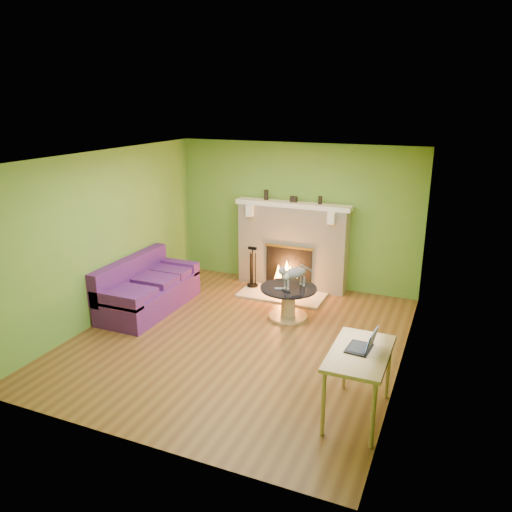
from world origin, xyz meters
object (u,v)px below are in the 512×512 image
(coffee_table, at_px, (288,300))
(desk, at_px, (359,359))
(cat, at_px, (295,276))
(sofa, at_px, (147,290))

(coffee_table, height_order, desk, desk)
(coffee_table, distance_m, cat, 0.42)
(desk, bearing_deg, coffee_table, 125.70)
(sofa, distance_m, cat, 2.45)
(coffee_table, xyz_separation_m, desk, (1.55, -2.15, 0.39))
(desk, bearing_deg, cat, 123.66)
(sofa, bearing_deg, desk, -22.46)
(sofa, relative_size, cat, 3.06)
(coffee_table, relative_size, cat, 1.45)
(sofa, bearing_deg, coffee_table, 14.30)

